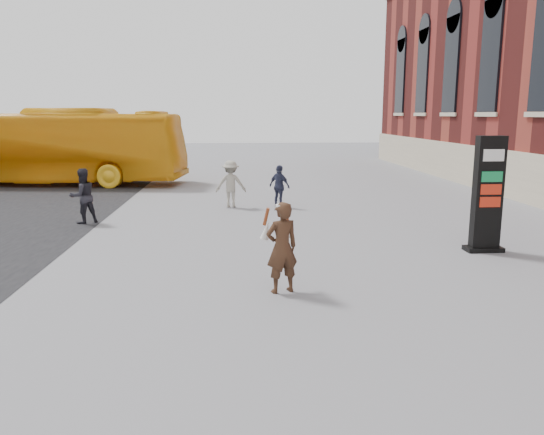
{
  "coord_description": "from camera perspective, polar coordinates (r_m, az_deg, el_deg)",
  "views": [
    {
      "loc": [
        -0.99,
        -9.78,
        3.16
      ],
      "look_at": [
        -0.29,
        0.33,
        1.18
      ],
      "focal_mm": 35.0,
      "sensor_mm": 36.0,
      "label": 1
    }
  ],
  "objects": [
    {
      "name": "ground",
      "position": [
        10.32,
        1.77,
        -6.77
      ],
      "size": [
        100.0,
        100.0,
        0.0
      ],
      "primitive_type": "plane",
      "color": "#9E9EA3"
    },
    {
      "name": "info_pylon",
      "position": [
        13.17,
        22.17,
        2.3
      ],
      "size": [
        0.86,
        0.43,
        2.68
      ],
      "rotation": [
        0.0,
        0.0,
        0.0
      ],
      "color": "black",
      "rests_on": "ground"
    },
    {
      "name": "woman",
      "position": [
        9.44,
        1.04,
        -3.13
      ],
      "size": [
        0.76,
        0.72,
        1.65
      ],
      "rotation": [
        0.0,
        0.0,
        3.48
      ],
      "color": "#322113",
      "rests_on": "ground"
    },
    {
      "name": "bus",
      "position": [
        26.33,
        -22.97,
        7.04
      ],
      "size": [
        12.55,
        4.33,
        3.42
      ],
      "primitive_type": "imported",
      "rotation": [
        0.0,
        0.0,
        1.45
      ],
      "color": "#F2AB17",
      "rests_on": "road"
    },
    {
      "name": "pedestrian_a",
      "position": [
        16.44,
        -19.69,
        2.18
      ],
      "size": [
        0.99,
        0.97,
        1.61
      ],
      "primitive_type": "imported",
      "rotation": [
        0.0,
        0.0,
        3.81
      ],
      "color": "#23222A",
      "rests_on": "ground"
    },
    {
      "name": "pedestrian_b",
      "position": [
        18.28,
        -4.45,
        3.62
      ],
      "size": [
        1.08,
        0.67,
        1.61
      ],
      "primitive_type": "imported",
      "rotation": [
        0.0,
        0.0,
        3.07
      ],
      "color": "#9E9889",
      "rests_on": "ground"
    },
    {
      "name": "pedestrian_c",
      "position": [
        18.18,
        0.82,
        3.37
      ],
      "size": [
        0.86,
        0.85,
        1.46
      ],
      "primitive_type": "imported",
      "rotation": [
        0.0,
        0.0,
        2.37
      ],
      "color": "#2C3049",
      "rests_on": "ground"
    }
  ]
}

